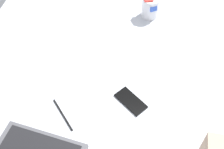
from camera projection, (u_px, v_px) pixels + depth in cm
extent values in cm
cube|color=#B7BCC6|center=(154.00, 91.00, 136.99)|extent=(180.00, 140.00, 18.00)
cylinder|color=silver|center=(150.00, 7.00, 153.09)|extent=(9.00, 9.00, 11.00)
cube|color=orange|center=(149.00, 10.00, 154.19)|extent=(5.22, 5.39, 3.19)
cube|color=blue|center=(151.00, 7.00, 150.38)|extent=(6.63, 7.21, 3.79)
cube|color=black|center=(131.00, 101.00, 121.99)|extent=(15.25, 13.91, 0.80)
cube|color=black|center=(63.00, 115.00, 117.97)|extent=(12.10, 12.78, 0.60)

